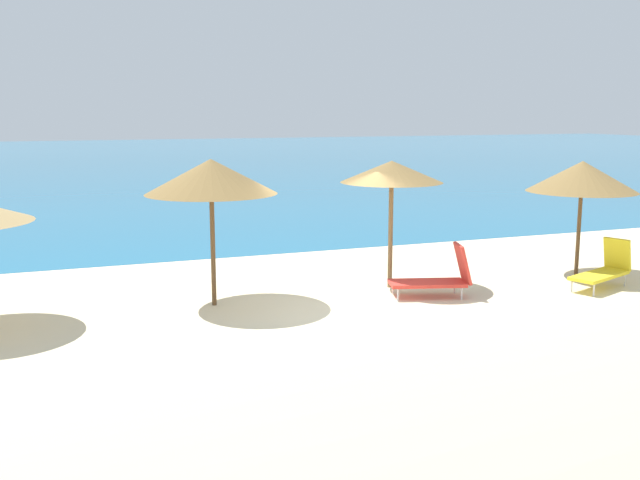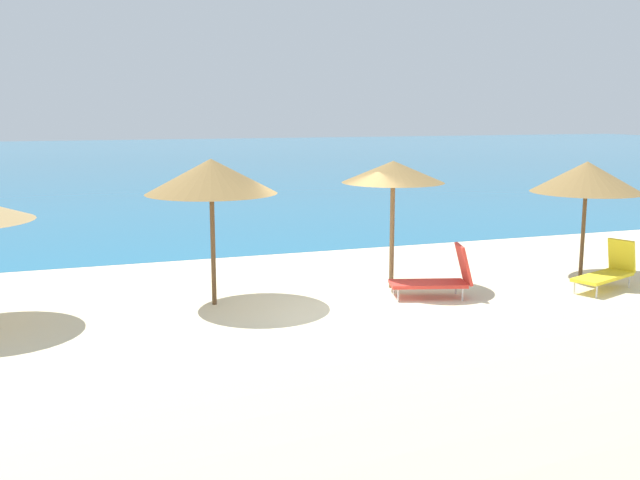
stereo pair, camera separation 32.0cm
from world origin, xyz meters
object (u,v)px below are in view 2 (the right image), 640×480
(lounge_chair_0, at_px, (439,278))
(beach_umbrella_6, at_px, (587,177))
(beach_umbrella_4, at_px, (211,176))
(beach_umbrella_5, at_px, (393,172))
(lounge_chair_2, at_px, (608,271))

(lounge_chair_0, bearing_deg, beach_umbrella_6, -65.63)
(lounge_chair_0, bearing_deg, beach_umbrella_4, 93.54)
(beach_umbrella_4, distance_m, beach_umbrella_5, 3.83)
(beach_umbrella_5, xyz_separation_m, lounge_chair_0, (0.54, -1.09, -2.05))
(beach_umbrella_4, distance_m, lounge_chair_0, 4.95)
(lounge_chair_2, bearing_deg, beach_umbrella_6, -31.50)
(beach_umbrella_5, relative_size, lounge_chair_0, 1.57)
(beach_umbrella_5, bearing_deg, beach_umbrella_4, -178.61)
(beach_umbrella_6, bearing_deg, lounge_chair_2, -100.65)
(beach_umbrella_5, relative_size, lounge_chair_2, 1.56)
(beach_umbrella_4, relative_size, lounge_chair_2, 1.64)
(beach_umbrella_5, distance_m, lounge_chair_2, 5.01)
(beach_umbrella_4, relative_size, beach_umbrella_6, 1.08)
(beach_umbrella_4, relative_size, lounge_chair_0, 1.65)
(beach_umbrella_6, relative_size, lounge_chair_2, 1.51)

